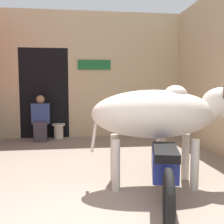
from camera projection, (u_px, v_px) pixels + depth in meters
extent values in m
cube|color=#C6B289|center=(86.00, 30.00, 6.88)|extent=(5.04, 0.18, 0.96)
cube|color=#C6B289|center=(4.00, 93.00, 6.78)|extent=(0.79, 0.18, 2.34)
cube|color=#C6B289|center=(124.00, 93.00, 7.18)|extent=(2.99, 0.18, 2.34)
cube|color=black|center=(46.00, 93.00, 7.27)|extent=(1.26, 0.90, 2.34)
cube|color=#196633|center=(94.00, 65.00, 6.89)|extent=(0.86, 0.03, 0.25)
ellipsoid|color=beige|center=(153.00, 114.00, 3.56)|extent=(1.74, 0.82, 0.65)
ellipsoid|color=beige|center=(175.00, 94.00, 3.54)|extent=(0.33, 0.30, 0.24)
cylinder|color=beige|center=(210.00, 110.00, 3.59)|extent=(0.45, 0.34, 0.43)
ellipsoid|color=beige|center=(222.00, 102.00, 3.59)|extent=(0.59, 0.40, 0.42)
cylinder|color=beige|center=(95.00, 130.00, 3.54)|extent=(0.13, 0.05, 0.61)
cylinder|color=beige|center=(185.00, 157.00, 3.84)|extent=(0.11, 0.11, 0.68)
cylinder|color=beige|center=(195.00, 164.00, 3.46)|extent=(0.11, 0.11, 0.68)
cylinder|color=beige|center=(114.00, 158.00, 3.79)|extent=(0.11, 0.11, 0.68)
cylinder|color=beige|center=(116.00, 166.00, 3.41)|extent=(0.11, 0.11, 0.68)
cone|color=#473D33|center=(215.00, 91.00, 3.71)|extent=(0.08, 0.14, 0.19)
cone|color=#473D33|center=(224.00, 91.00, 3.42)|extent=(0.08, 0.14, 0.19)
torus|color=black|center=(168.00, 201.00, 2.44)|extent=(0.24, 0.62, 0.62)
torus|color=black|center=(161.00, 158.00, 3.86)|extent=(0.24, 0.62, 0.62)
cube|color=navy|center=(164.00, 162.00, 3.13)|extent=(0.48, 0.84, 0.28)
cube|color=black|center=(165.00, 152.00, 2.90)|extent=(0.41, 0.68, 0.09)
cylinder|color=black|center=(162.00, 133.00, 3.66)|extent=(0.57, 0.18, 0.03)
sphere|color=silver|center=(161.00, 142.00, 3.77)|extent=(0.15, 0.15, 0.15)
cube|color=#3D3842|center=(40.00, 134.00, 6.41)|extent=(0.31, 0.14, 0.38)
cube|color=#3D3842|center=(41.00, 124.00, 6.47)|extent=(0.31, 0.32, 0.11)
cube|color=navy|center=(41.00, 113.00, 6.51)|extent=(0.44, 0.20, 0.50)
sphere|color=#937051|center=(40.00, 99.00, 6.48)|extent=(0.20, 0.20, 0.20)
cylinder|color=beige|center=(59.00, 132.00, 6.79)|extent=(0.24, 0.24, 0.35)
cylinder|color=beige|center=(58.00, 125.00, 6.77)|extent=(0.34, 0.34, 0.04)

